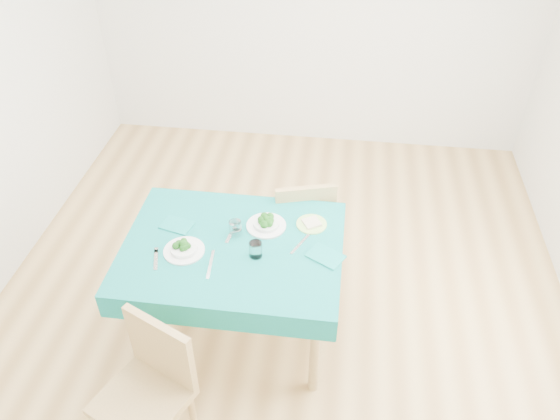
# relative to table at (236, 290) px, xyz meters

# --- Properties ---
(room_shell) EXTENTS (4.02, 4.52, 2.73)m
(room_shell) POSITION_rel_table_xyz_m (0.25, 0.25, 0.97)
(room_shell) COLOR #A57C44
(room_shell) RESTS_ON ground
(table) EXTENTS (1.28, 0.97, 0.76)m
(table) POSITION_rel_table_xyz_m (0.00, 0.00, 0.00)
(table) COLOR #096B66
(table) RESTS_ON ground
(chair_near) EXTENTS (0.56, 0.58, 1.03)m
(chair_near) POSITION_rel_table_xyz_m (-0.31, -0.85, 0.14)
(chair_near) COLOR #A2814C
(chair_near) RESTS_ON ground
(chair_far) EXTENTS (0.51, 0.53, 1.00)m
(chair_far) POSITION_rel_table_xyz_m (0.33, 0.67, 0.12)
(chair_far) COLOR #A2814C
(chair_far) RESTS_ON ground
(bowl_near) EXTENTS (0.24, 0.24, 0.07)m
(bowl_near) POSITION_rel_table_xyz_m (-0.26, -0.09, 0.42)
(bowl_near) COLOR white
(bowl_near) RESTS_ON table
(bowl_far) EXTENTS (0.24, 0.24, 0.07)m
(bowl_far) POSITION_rel_table_xyz_m (0.17, 0.19, 0.42)
(bowl_far) COLOR white
(bowl_far) RESTS_ON table
(fork_near) EXTENTS (0.07, 0.17, 0.00)m
(fork_near) POSITION_rel_table_xyz_m (-0.40, -0.17, 0.38)
(fork_near) COLOR silver
(fork_near) RESTS_ON table
(knife_near) EXTENTS (0.04, 0.23, 0.00)m
(knife_near) POSITION_rel_table_xyz_m (-0.09, -0.17, 0.38)
(knife_near) COLOR silver
(knife_near) RESTS_ON table
(fork_far) EXTENTS (0.04, 0.17, 0.00)m
(fork_far) POSITION_rel_table_xyz_m (-0.03, 0.10, 0.38)
(fork_far) COLOR silver
(fork_far) RESTS_ON table
(knife_far) EXTENTS (0.11, 0.21, 0.00)m
(knife_far) POSITION_rel_table_xyz_m (0.40, 0.07, 0.38)
(knife_far) COLOR silver
(knife_far) RESTS_ON table
(napkin_near) EXTENTS (0.21, 0.17, 0.01)m
(napkin_near) POSITION_rel_table_xyz_m (-0.37, 0.13, 0.38)
(napkin_near) COLOR #0E7670
(napkin_near) RESTS_ON table
(napkin_far) EXTENTS (0.24, 0.22, 0.01)m
(napkin_far) POSITION_rel_table_xyz_m (0.55, -0.02, 0.38)
(napkin_far) COLOR #0E7670
(napkin_far) RESTS_ON table
(tumbler_center) EXTENTS (0.07, 0.07, 0.10)m
(tumbler_center) POSITION_rel_table_xyz_m (0.00, 0.10, 0.43)
(tumbler_center) COLOR white
(tumbler_center) RESTS_ON table
(tumbler_side) EXTENTS (0.07, 0.07, 0.10)m
(tumbler_side) POSITION_rel_table_xyz_m (0.15, -0.07, 0.43)
(tumbler_side) COLOR white
(tumbler_side) RESTS_ON table
(side_plate) EXTENTS (0.19, 0.19, 0.01)m
(side_plate) POSITION_rel_table_xyz_m (0.44, 0.25, 0.38)
(side_plate) COLOR #ADE46F
(side_plate) RESTS_ON table
(bread_slice) EXTENTS (0.13, 0.13, 0.01)m
(bread_slice) POSITION_rel_table_xyz_m (0.44, 0.25, 0.40)
(bread_slice) COLOR beige
(bread_slice) RESTS_ON side_plate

